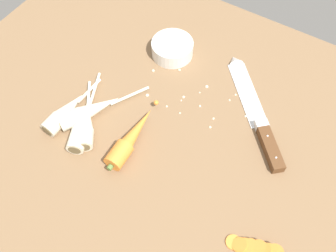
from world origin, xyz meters
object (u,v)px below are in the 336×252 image
object	(u,v)px
chefs_knife	(253,106)
parsnip_mid_left	(86,124)
whole_carrot	(130,139)
carrot_slice_stack	(255,248)
prep_bowl	(172,48)
parsnip_mid_right	(90,111)
parsnip_front	(83,122)
parsnip_back	(65,113)

from	to	relation	value
chefs_knife	parsnip_mid_left	size ratio (longest dim) A/B	1.62
whole_carrot	carrot_slice_stack	distance (cm)	34.74
chefs_knife	prep_bowl	xyz separation A→B (cm)	(-25.83, 4.92, 1.50)
parsnip_mid_right	prep_bowl	xyz separation A→B (cm)	(6.10, 27.34, 0.17)
chefs_knife	parsnip_front	distance (cm)	40.54
whole_carrot	parsnip_mid_right	world-z (taller)	whole_carrot
parsnip_mid_left	parsnip_mid_right	bearing A→B (deg)	112.14
parsnip_front	parsnip_mid_right	bearing A→B (deg)	100.83
parsnip_back	parsnip_mid_right	bearing A→B (deg)	36.28
parsnip_front	carrot_slice_stack	bearing A→B (deg)	-6.50
parsnip_front	parsnip_mid_right	size ratio (longest dim) A/B	1.03
whole_carrot	parsnip_front	bearing A→B (deg)	-170.24
whole_carrot	parsnip_mid_left	size ratio (longest dim) A/B	1.21
parsnip_mid_left	chefs_knife	bearing A→B (deg)	40.14
whole_carrot	prep_bowl	size ratio (longest dim) A/B	1.89
parsnip_front	prep_bowl	bearing A→B (deg)	79.90
chefs_knife	whole_carrot	world-z (taller)	whole_carrot
parsnip_mid_right	parsnip_back	bearing A→B (deg)	-143.72
parsnip_front	prep_bowl	distance (cm)	31.15
chefs_knife	whole_carrot	distance (cm)	30.69
parsnip_back	parsnip_front	bearing A→B (deg)	1.15
parsnip_back	carrot_slice_stack	bearing A→B (deg)	-5.71
chefs_knife	carrot_slice_stack	xyz separation A→B (cm)	(14.53, -30.97, 0.72)
chefs_knife	parsnip_back	bearing A→B (deg)	-144.76
prep_bowl	parsnip_mid_left	bearing A→B (deg)	-98.77
whole_carrot	parsnip_front	xyz separation A→B (cm)	(-11.85, -2.04, -0.12)
parsnip_mid_left	prep_bowl	distance (cm)	31.05
chefs_knife	carrot_slice_stack	distance (cm)	34.22
prep_bowl	parsnip_mid_right	bearing A→B (deg)	-102.57
whole_carrot	parsnip_front	size ratio (longest dim) A/B	0.94
chefs_knife	carrot_slice_stack	bearing A→B (deg)	-64.86
parsnip_mid_left	parsnip_mid_right	size ratio (longest dim) A/B	0.80
parsnip_mid_left	prep_bowl	xyz separation A→B (cm)	(4.73, 30.69, 0.17)
chefs_knife	parsnip_back	world-z (taller)	parsnip_back
parsnip_mid_right	prep_bowl	size ratio (longest dim) A/B	1.95
parsnip_mid_right	prep_bowl	world-z (taller)	same
whole_carrot	carrot_slice_stack	bearing A→B (deg)	-12.06
carrot_slice_stack	prep_bowl	distance (cm)	54.01
whole_carrot	parsnip_mid_left	xyz separation A→B (cm)	(-11.13, -2.06, -0.12)
parsnip_front	parsnip_mid_left	world-z (taller)	same
chefs_knife	parsnip_mid_right	world-z (taller)	parsnip_mid_right
whole_carrot	prep_bowl	xyz separation A→B (cm)	(-6.39, 28.63, 0.05)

